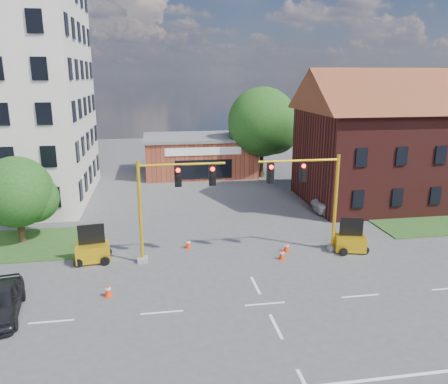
# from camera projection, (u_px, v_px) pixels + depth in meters

# --- Properties ---
(ground) EXTENTS (120.00, 120.00, 0.00)m
(ground) POSITION_uv_depth(u_px,v_px,m) (265.00, 304.00, 21.39)
(ground) COLOR #4A4A4C
(ground) RESTS_ON ground
(lane_markings) EXTENTS (60.00, 36.00, 0.01)m
(lane_markings) POSITION_uv_depth(u_px,v_px,m) (282.00, 339.00, 18.53)
(lane_markings) COLOR white
(lane_markings) RESTS_ON ground
(brick_shop) EXTENTS (12.40, 8.40, 4.30)m
(brick_shop) POSITION_uv_depth(u_px,v_px,m) (199.00, 155.00, 49.42)
(brick_shop) COLOR brown
(brick_shop) RESTS_ON ground
(townhouse_row) EXTENTS (21.00, 11.00, 11.50)m
(townhouse_row) POSITION_uv_depth(u_px,v_px,m) (422.00, 134.00, 37.89)
(townhouse_row) COLOR #461815
(townhouse_row) RESTS_ON ground
(tree_large) EXTENTS (7.77, 7.40, 9.73)m
(tree_large) POSITION_uv_depth(u_px,v_px,m) (266.00, 124.00, 46.78)
(tree_large) COLOR #392314
(tree_large) RESTS_ON ground
(tree_nw_front) EXTENTS (4.88, 4.65, 5.84)m
(tree_nw_front) POSITION_uv_depth(u_px,v_px,m) (21.00, 194.00, 28.48)
(tree_nw_front) COLOR #392314
(tree_nw_front) RESTS_ON ground
(signal_mast_west) EXTENTS (5.30, 0.60, 6.20)m
(signal_mast_west) POSITION_uv_depth(u_px,v_px,m) (168.00, 198.00, 25.42)
(signal_mast_west) COLOR gray
(signal_mast_west) RESTS_ON ground
(signal_mast_east) EXTENTS (5.30, 0.60, 6.20)m
(signal_mast_east) POSITION_uv_depth(u_px,v_px,m) (311.00, 192.00, 26.77)
(signal_mast_east) COLOR gray
(signal_mast_east) RESTS_ON ground
(trailer_west) EXTENTS (2.13, 1.58, 2.24)m
(trailer_west) POSITION_uv_depth(u_px,v_px,m) (93.00, 251.00, 26.08)
(trailer_west) COLOR yellow
(trailer_west) RESTS_ON ground
(trailer_east) EXTENTS (2.10, 1.67, 2.11)m
(trailer_east) POSITION_uv_depth(u_px,v_px,m) (350.00, 241.00, 27.65)
(trailer_east) COLOR yellow
(trailer_east) RESTS_ON ground
(cone_a) EXTENTS (0.40, 0.40, 0.70)m
(cone_a) POSITION_uv_depth(u_px,v_px,m) (108.00, 290.00, 22.03)
(cone_a) COLOR #FF320D
(cone_a) RESTS_ON ground
(cone_b) EXTENTS (0.40, 0.40, 0.70)m
(cone_b) POSITION_uv_depth(u_px,v_px,m) (188.00, 243.00, 28.20)
(cone_b) COLOR #FF320D
(cone_b) RESTS_ON ground
(cone_c) EXTENTS (0.40, 0.40, 0.70)m
(cone_c) POSITION_uv_depth(u_px,v_px,m) (282.00, 254.00, 26.47)
(cone_c) COLOR #FF320D
(cone_c) RESTS_ON ground
(cone_d) EXTENTS (0.40, 0.40, 0.70)m
(cone_d) POSITION_uv_depth(u_px,v_px,m) (287.00, 247.00, 27.61)
(cone_d) COLOR #FF320D
(cone_d) RESTS_ON ground
(pickup_white) EXTENTS (4.97, 2.33, 1.37)m
(pickup_white) POSITION_uv_depth(u_px,v_px,m) (343.00, 204.00, 35.47)
(pickup_white) COLOR silver
(pickup_white) RESTS_ON ground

